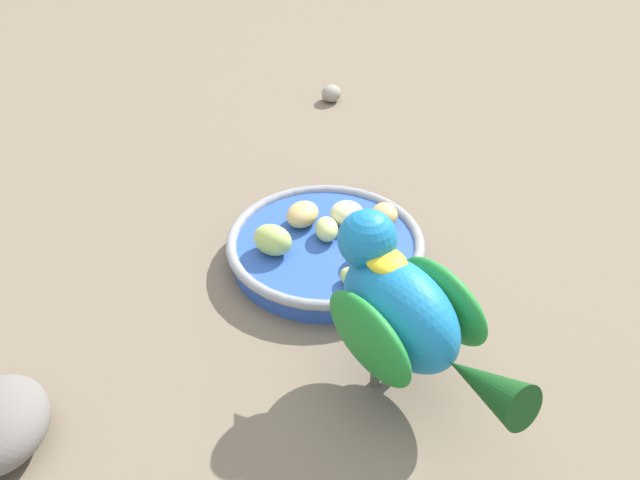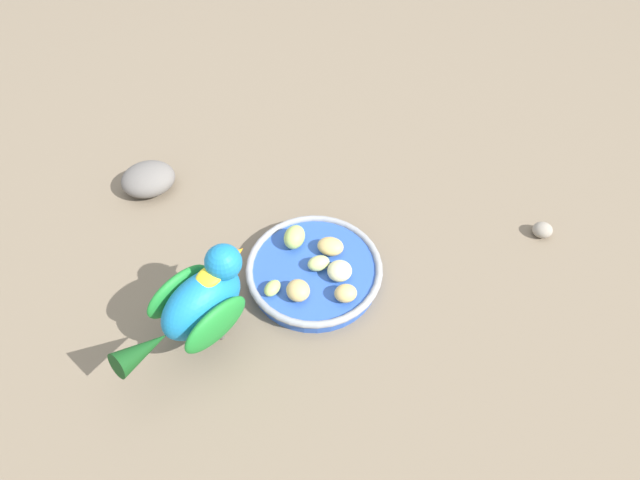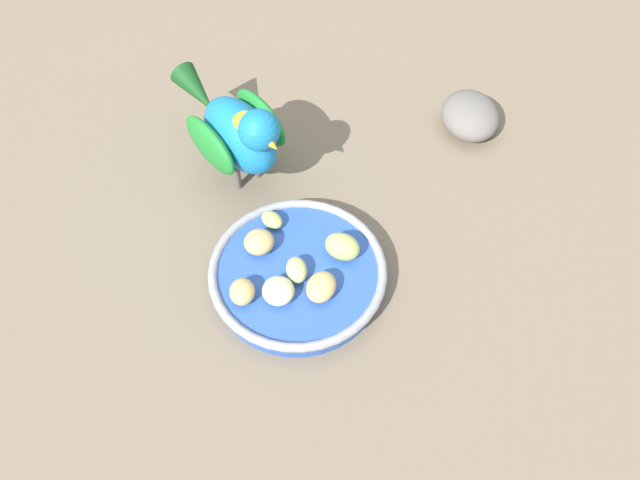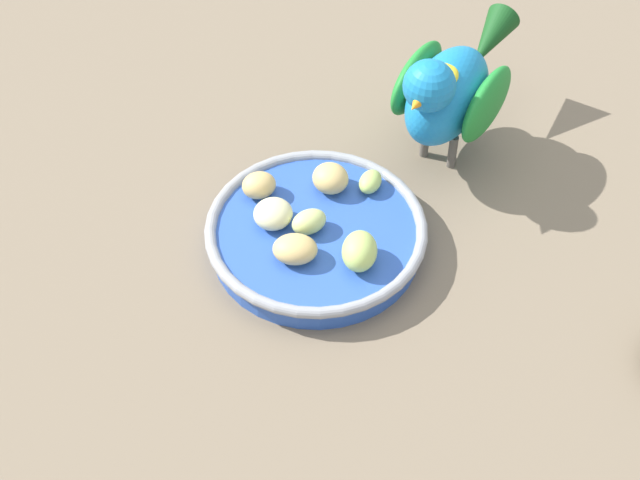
{
  "view_description": "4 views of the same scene",
  "coord_description": "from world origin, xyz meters",
  "px_view_note": "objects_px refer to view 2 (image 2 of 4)",
  "views": [
    {
      "loc": [
        0.46,
        -0.22,
        0.43
      ],
      "look_at": [
        -0.01,
        -0.03,
        0.05
      ],
      "focal_mm": 38.13,
      "sensor_mm": 36.0,
      "label": 1
    },
    {
      "loc": [
        0.23,
        0.35,
        0.65
      ],
      "look_at": [
        -0.06,
        -0.04,
        0.04
      ],
      "focal_mm": 30.01,
      "sensor_mm": 36.0,
      "label": 2
    },
    {
      "loc": [
        -0.38,
        0.14,
        0.62
      ],
      "look_at": [
        -0.03,
        -0.04,
        0.06
      ],
      "focal_mm": 36.14,
      "sensor_mm": 36.0,
      "label": 3
    },
    {
      "loc": [
        -0.45,
        -0.4,
        0.65
      ],
      "look_at": [
        -0.06,
        -0.04,
        0.05
      ],
      "focal_mm": 54.31,
      "sensor_mm": 36.0,
      "label": 4
    }
  ],
  "objects_px": {
    "apple_piece_3": "(340,271)",
    "apple_piece_6": "(346,293)",
    "apple_piece_0": "(298,290)",
    "apple_piece_4": "(294,237)",
    "apple_piece_2": "(330,246)",
    "feeding_bowl": "(314,271)",
    "apple_piece_5": "(272,288)",
    "rock_large": "(148,179)",
    "parrot": "(199,303)",
    "apple_piece_1": "(319,263)",
    "pebble_0": "(542,230)"
  },
  "relations": [
    {
      "from": "apple_piece_4",
      "to": "parrot",
      "type": "xyz_separation_m",
      "value": [
        0.17,
        0.05,
        0.04
      ]
    },
    {
      "from": "feeding_bowl",
      "to": "parrot",
      "type": "xyz_separation_m",
      "value": [
        0.17,
        -0.01,
        0.07
      ]
    },
    {
      "from": "apple_piece_4",
      "to": "rock_large",
      "type": "height_order",
      "value": "apple_piece_4"
    },
    {
      "from": "feeding_bowl",
      "to": "parrot",
      "type": "relative_size",
      "value": 0.97
    },
    {
      "from": "feeding_bowl",
      "to": "apple_piece_5",
      "type": "height_order",
      "value": "apple_piece_5"
    },
    {
      "from": "apple_piece_0",
      "to": "rock_large",
      "type": "bearing_deg",
      "value": -78.66
    },
    {
      "from": "apple_piece_2",
      "to": "parrot",
      "type": "relative_size",
      "value": 0.19
    },
    {
      "from": "apple_piece_2",
      "to": "apple_piece_5",
      "type": "relative_size",
      "value": 1.38
    },
    {
      "from": "parrot",
      "to": "pebble_0",
      "type": "distance_m",
      "value": 0.53
    },
    {
      "from": "apple_piece_0",
      "to": "apple_piece_5",
      "type": "xyz_separation_m",
      "value": [
        0.02,
        -0.03,
        -0.0
      ]
    },
    {
      "from": "rock_large",
      "to": "apple_piece_1",
      "type": "bearing_deg",
      "value": 110.66
    },
    {
      "from": "parrot",
      "to": "apple_piece_6",
      "type": "bearing_deg",
      "value": -34.68
    },
    {
      "from": "apple_piece_3",
      "to": "apple_piece_6",
      "type": "height_order",
      "value": "same"
    },
    {
      "from": "feeding_bowl",
      "to": "rock_large",
      "type": "xyz_separation_m",
      "value": [
        0.11,
        -0.31,
        0.01
      ]
    },
    {
      "from": "apple_piece_5",
      "to": "apple_piece_6",
      "type": "xyz_separation_m",
      "value": [
        -0.07,
        0.07,
        0.0
      ]
    },
    {
      "from": "apple_piece_3",
      "to": "parrot",
      "type": "height_order",
      "value": "parrot"
    },
    {
      "from": "apple_piece_1",
      "to": "parrot",
      "type": "relative_size",
      "value": 0.16
    },
    {
      "from": "apple_piece_0",
      "to": "apple_piece_4",
      "type": "xyz_separation_m",
      "value": [
        -0.05,
        -0.08,
        0.0
      ]
    },
    {
      "from": "apple_piece_2",
      "to": "apple_piece_6",
      "type": "xyz_separation_m",
      "value": [
        0.03,
        0.08,
        0.0
      ]
    },
    {
      "from": "apple_piece_3",
      "to": "apple_piece_6",
      "type": "bearing_deg",
      "value": 64.34
    },
    {
      "from": "apple_piece_5",
      "to": "pebble_0",
      "type": "bearing_deg",
      "value": 159.57
    },
    {
      "from": "apple_piece_5",
      "to": "apple_piece_6",
      "type": "distance_m",
      "value": 0.1
    },
    {
      "from": "apple_piece_2",
      "to": "rock_large",
      "type": "height_order",
      "value": "same"
    },
    {
      "from": "parrot",
      "to": "apple_piece_0",
      "type": "bearing_deg",
      "value": -26.24
    },
    {
      "from": "apple_piece_0",
      "to": "apple_piece_2",
      "type": "relative_size",
      "value": 0.88
    },
    {
      "from": "feeding_bowl",
      "to": "apple_piece_5",
      "type": "bearing_deg",
      "value": -1.63
    },
    {
      "from": "apple_piece_3",
      "to": "parrot",
      "type": "bearing_deg",
      "value": -12.02
    },
    {
      "from": "apple_piece_6",
      "to": "pebble_0",
      "type": "height_order",
      "value": "apple_piece_6"
    },
    {
      "from": "apple_piece_5",
      "to": "feeding_bowl",
      "type": "bearing_deg",
      "value": 178.37
    },
    {
      "from": "feeding_bowl",
      "to": "apple_piece_0",
      "type": "distance_m",
      "value": 0.06
    },
    {
      "from": "rock_large",
      "to": "feeding_bowl",
      "type": "bearing_deg",
      "value": 110.03
    },
    {
      "from": "apple_piece_1",
      "to": "apple_piece_6",
      "type": "height_order",
      "value": "apple_piece_6"
    },
    {
      "from": "apple_piece_3",
      "to": "apple_piece_4",
      "type": "bearing_deg",
      "value": -78.85
    },
    {
      "from": "parrot",
      "to": "feeding_bowl",
      "type": "bearing_deg",
      "value": -14.26
    },
    {
      "from": "apple_piece_1",
      "to": "apple_piece_3",
      "type": "height_order",
      "value": "apple_piece_3"
    },
    {
      "from": "parrot",
      "to": "apple_piece_2",
      "type": "bearing_deg",
      "value": -11.02
    },
    {
      "from": "parrot",
      "to": "rock_large",
      "type": "distance_m",
      "value": 0.31
    },
    {
      "from": "apple_piece_0",
      "to": "apple_piece_5",
      "type": "relative_size",
      "value": 1.22
    },
    {
      "from": "apple_piece_2",
      "to": "pebble_0",
      "type": "relative_size",
      "value": 1.26
    },
    {
      "from": "apple_piece_1",
      "to": "pebble_0",
      "type": "xyz_separation_m",
      "value": [
        -0.32,
        0.14,
        -0.02
      ]
    },
    {
      "from": "apple_piece_4",
      "to": "apple_piece_2",
      "type": "bearing_deg",
      "value": 127.5
    },
    {
      "from": "apple_piece_5",
      "to": "parrot",
      "type": "distance_m",
      "value": 0.11
    },
    {
      "from": "apple_piece_3",
      "to": "parrot",
      "type": "relative_size",
      "value": 0.17
    },
    {
      "from": "rock_large",
      "to": "apple_piece_2",
      "type": "bearing_deg",
      "value": 116.57
    },
    {
      "from": "feeding_bowl",
      "to": "parrot",
      "type": "height_order",
      "value": "parrot"
    },
    {
      "from": "apple_piece_4",
      "to": "apple_piece_6",
      "type": "xyz_separation_m",
      "value": [
        -0.0,
        0.12,
        -0.0
      ]
    },
    {
      "from": "apple_piece_5",
      "to": "pebble_0",
      "type": "xyz_separation_m",
      "value": [
        -0.4,
        0.15,
        -0.02
      ]
    },
    {
      "from": "feeding_bowl",
      "to": "pebble_0",
      "type": "distance_m",
      "value": 0.36
    },
    {
      "from": "apple_piece_2",
      "to": "apple_piece_3",
      "type": "xyz_separation_m",
      "value": [
        0.02,
        0.04,
        0.0
      ]
    },
    {
      "from": "feeding_bowl",
      "to": "apple_piece_2",
      "type": "height_order",
      "value": "apple_piece_2"
    }
  ]
}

